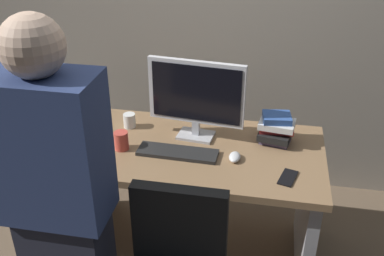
{
  "coord_description": "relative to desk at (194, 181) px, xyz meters",
  "views": [
    {
      "loc": [
        0.38,
        -2.06,
        1.98
      ],
      "look_at": [
        0.0,
        -0.05,
        0.87
      ],
      "focal_mm": 41.86,
      "sensor_mm": 36.0,
      "label": 1
    }
  ],
  "objects": [
    {
      "name": "ground_plane",
      "position": [
        0.0,
        0.0,
        -0.5
      ],
      "size": [
        9.0,
        9.0,
        0.0
      ],
      "primitive_type": "plane",
      "color": "brown"
    },
    {
      "name": "desk",
      "position": [
        0.0,
        0.0,
        0.0
      ],
      "size": [
        1.41,
        0.76,
        0.72
      ],
      "color": "#93704C",
      "rests_on": "ground"
    },
    {
      "name": "person_at_desk",
      "position": [
        -0.38,
        -0.79,
        0.34
      ],
      "size": [
        0.4,
        0.24,
        1.64
      ],
      "color": "#262838",
      "rests_on": "ground"
    },
    {
      "name": "monitor",
      "position": [
        -0.01,
        0.12,
        0.48
      ],
      "size": [
        0.54,
        0.16,
        0.46
      ],
      "color": "silver",
      "rests_on": "desk"
    },
    {
      "name": "keyboard",
      "position": [
        -0.07,
        -0.08,
        0.23
      ],
      "size": [
        0.43,
        0.14,
        0.02
      ],
      "primitive_type": "cube",
      "rotation": [
        0.0,
        0.0,
        -0.03
      ],
      "color": "#262626",
      "rests_on": "desk"
    },
    {
      "name": "mouse",
      "position": [
        0.23,
        -0.08,
        0.24
      ],
      "size": [
        0.06,
        0.1,
        0.03
      ],
      "primitive_type": "ellipsoid",
      "color": "white",
      "rests_on": "desk"
    },
    {
      "name": "cup_near_keyboard",
      "position": [
        -0.38,
        -0.08,
        0.28
      ],
      "size": [
        0.08,
        0.08,
        0.1
      ],
      "primitive_type": "cylinder",
      "color": "#D84C3F",
      "rests_on": "desk"
    },
    {
      "name": "cup_by_monitor",
      "position": [
        -0.42,
        0.17,
        0.27
      ],
      "size": [
        0.07,
        0.07,
        0.08
      ],
      "primitive_type": "cylinder",
      "color": "white",
      "rests_on": "desk"
    },
    {
      "name": "book_stack",
      "position": [
        0.43,
        0.15,
        0.31
      ],
      "size": [
        0.21,
        0.18,
        0.16
      ],
      "color": "#594C72",
      "rests_on": "desk"
    },
    {
      "name": "cell_phone",
      "position": [
        0.51,
        -0.2,
        0.23
      ],
      "size": [
        0.11,
        0.16,
        0.01
      ],
      "primitive_type": "cube",
      "rotation": [
        0.0,
        0.0,
        -0.27
      ],
      "color": "black",
      "rests_on": "desk"
    }
  ]
}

